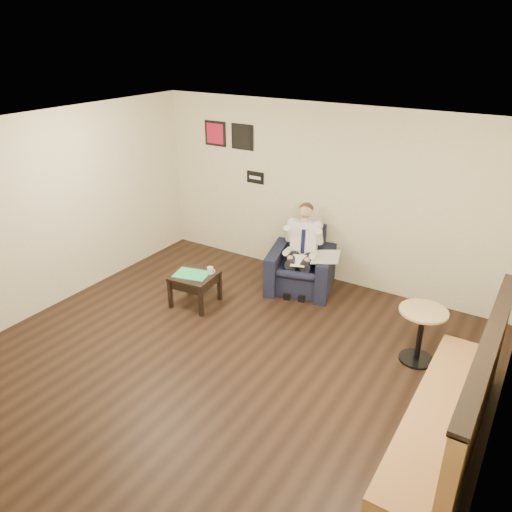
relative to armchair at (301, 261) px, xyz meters
The scene contains 18 objects.
ground 2.47m from the armchair, 87.52° to the right, with size 6.00×6.00×0.00m, color black.
wall_back 1.10m from the armchair, 79.63° to the left, with size 6.00×0.02×2.80m, color #F2E9C6.
wall_left 3.89m from the armchair, 140.05° to the right, with size 0.02×6.00×2.80m, color #F2E9C6.
wall_right 4.05m from the armchair, 37.99° to the right, with size 0.02×6.00×2.80m, color #F2E9C6.
ceiling 3.37m from the armchair, 87.52° to the right, with size 6.00×6.00×0.02m, color white.
seating_sign 1.67m from the armchair, 154.89° to the left, with size 0.32×0.02×0.20m, color black.
art_print_left 2.67m from the armchair, 164.32° to the left, with size 0.42×0.03×0.42m, color #B21538.
art_print_right 2.29m from the armchair, 158.81° to the left, with size 0.42×0.03×0.42m, color black.
armchair is the anchor object (origin of this frame).
seated_man 0.21m from the armchair, 74.43° to the right, with size 0.61×0.92×1.28m, color white, non-canonical shape.
lap_papers 0.25m from the armchair, 74.43° to the right, with size 0.21×0.31×0.01m, color white.
newspaper 0.44m from the armchair, ahead, with size 0.41×0.51×0.01m, color silver.
side_table 1.70m from the armchair, 130.77° to the right, with size 0.60×0.60×0.49m, color black.
green_folder 1.73m from the armchair, 130.99° to the right, with size 0.49×0.35×0.01m, color #2BD975.
coffee_mug 1.46m from the armchair, 129.20° to the right, with size 0.09×0.09×0.10m, color white.
smartphone 1.53m from the armchair, 134.07° to the right, with size 0.15×0.08×0.01m, color black.
banquette 3.52m from the armchair, 39.99° to the right, with size 0.64×2.69×1.37m, color #9E6D3D.
cafe_table 2.31m from the armchair, 23.97° to the right, with size 0.58×0.58×0.72m, color tan.
Camera 1 is at (3.02, -3.93, 3.77)m, focal length 35.00 mm.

